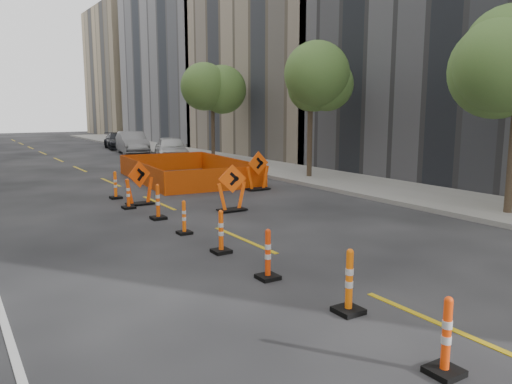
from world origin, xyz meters
TOP-DOWN VIEW (x-y plane):
  - ground_plane at (0.00, 0.00)m, footprint 140.00×140.00m
  - sidewalk_right at (9.00, 12.00)m, footprint 4.00×90.00m
  - bld_right_c at (17.00, 23.80)m, footprint 12.00×16.00m
  - bld_right_d at (17.00, 40.20)m, footprint 12.00×18.00m
  - bld_right_e at (17.00, 58.60)m, footprint 12.00×14.00m
  - tree_r_b at (8.40, 12.00)m, footprint 2.80×2.80m
  - tree_r_c at (8.40, 22.00)m, footprint 2.80×2.80m
  - channelizer_1 at (-1.21, -3.03)m, footprint 0.41×0.41m
  - channelizer_2 at (-0.92, -0.93)m, footprint 0.43×0.43m
  - channelizer_3 at (-1.13, 1.17)m, footprint 0.40×0.40m
  - channelizer_4 at (-1.05, 3.28)m, footprint 0.41×0.41m
  - channelizer_5 at (-1.05, 5.38)m, footprint 0.36×0.36m
  - channelizer_6 at (-0.97, 7.49)m, footprint 0.43×0.43m
  - channelizer_7 at (-1.22, 9.59)m, footprint 0.40×0.40m
  - channelizer_8 at (-1.03, 11.70)m, footprint 0.41×0.41m
  - chevron_sign_left at (-0.67, 10.04)m, footprint 1.17×0.92m
  - chevron_sign_center at (1.54, 7.36)m, footprint 1.16×0.87m
  - chevron_sign_right at (4.56, 10.55)m, footprint 1.10×0.68m
  - safety_fence at (3.32, 14.90)m, footprint 5.12×8.01m
  - parked_car_near at (5.96, 23.09)m, footprint 3.14×5.08m
  - parked_car_mid at (5.56, 29.60)m, footprint 2.51×5.24m
  - parked_car_far at (6.10, 35.01)m, footprint 2.49×4.81m

SIDE VIEW (x-z plane):
  - ground_plane at x=0.00m, z-range 0.00..0.00m
  - sidewalk_right at x=9.00m, z-range 0.00..0.15m
  - channelizer_5 at x=-1.05m, z-range 0.00..0.92m
  - safety_fence at x=3.32m, z-range 0.00..0.96m
  - channelizer_7 at x=-1.22m, z-range 0.00..1.01m
  - channelizer_3 at x=-1.13m, z-range 0.00..1.02m
  - channelizer_4 at x=-1.05m, z-range 0.00..1.03m
  - channelizer_8 at x=-1.03m, z-range 0.00..1.04m
  - channelizer_1 at x=-1.21m, z-range 0.00..1.05m
  - channelizer_6 at x=-0.97m, z-range 0.00..1.09m
  - channelizer_2 at x=-0.92m, z-range 0.00..1.10m
  - parked_car_far at x=6.10m, z-range 0.00..1.33m
  - chevron_sign_left at x=-0.67m, z-range 0.00..1.55m
  - chevron_sign_center at x=1.54m, z-range 0.00..1.55m
  - chevron_sign_right at x=4.56m, z-range 0.00..1.61m
  - parked_car_near at x=5.96m, z-range 0.00..1.62m
  - parked_car_mid at x=5.56m, z-range 0.00..1.66m
  - tree_r_b at x=8.40m, z-range 1.55..7.50m
  - tree_r_c at x=8.40m, z-range 1.55..7.50m
  - bld_right_c at x=17.00m, z-range 0.00..14.00m
  - bld_right_e at x=17.00m, z-range 0.00..16.00m
  - bld_right_d at x=17.00m, z-range 0.00..20.00m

